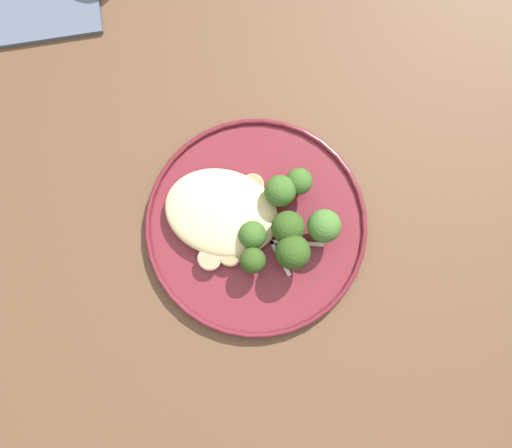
% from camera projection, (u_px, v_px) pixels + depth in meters
% --- Properties ---
extents(ground, '(6.00, 6.00, 0.00)m').
position_uv_depth(ground, '(254.00, 267.00, 1.49)').
color(ground, '#47423D').
extents(wooden_dining_table, '(1.40, 1.00, 0.74)m').
position_uv_depth(wooden_dining_table, '(253.00, 224.00, 0.84)').
color(wooden_dining_table, brown).
rests_on(wooden_dining_table, ground).
extents(dinner_plate, '(0.29, 0.29, 0.02)m').
position_uv_depth(dinner_plate, '(256.00, 226.00, 0.75)').
color(dinner_plate, maroon).
rests_on(dinner_plate, wooden_dining_table).
extents(noodle_bed, '(0.15, 0.11, 0.03)m').
position_uv_depth(noodle_bed, '(221.00, 212.00, 0.73)').
color(noodle_bed, beige).
rests_on(noodle_bed, dinner_plate).
extents(seared_scallop_large_seared, '(0.03, 0.03, 0.02)m').
position_uv_depth(seared_scallop_large_seared, '(253.00, 185.00, 0.74)').
color(seared_scallop_large_seared, '#E5C689').
rests_on(seared_scallop_large_seared, dinner_plate).
extents(seared_scallop_on_noodles, '(0.03, 0.03, 0.01)m').
position_uv_depth(seared_scallop_on_noodles, '(245.00, 203.00, 0.74)').
color(seared_scallop_on_noodles, beige).
rests_on(seared_scallop_on_noodles, dinner_plate).
extents(seared_scallop_rear_pale, '(0.03, 0.03, 0.02)m').
position_uv_depth(seared_scallop_rear_pale, '(221.00, 210.00, 0.74)').
color(seared_scallop_rear_pale, '#E5C689').
rests_on(seared_scallop_rear_pale, dinner_plate).
extents(seared_scallop_front_small, '(0.03, 0.03, 0.02)m').
position_uv_depth(seared_scallop_front_small, '(210.00, 259.00, 0.73)').
color(seared_scallop_front_small, beige).
rests_on(seared_scallop_front_small, dinner_plate).
extents(seared_scallop_left_edge, '(0.03, 0.03, 0.02)m').
position_uv_depth(seared_scallop_left_edge, '(230.00, 254.00, 0.73)').
color(seared_scallop_left_edge, '#E5C689').
rests_on(seared_scallop_left_edge, dinner_plate).
extents(seared_scallop_right_edge, '(0.03, 0.03, 0.02)m').
position_uv_depth(seared_scallop_right_edge, '(252.00, 236.00, 0.73)').
color(seared_scallop_right_edge, '#DBB77A').
rests_on(seared_scallop_right_edge, dinner_plate).
extents(seared_scallop_tiny_bay, '(0.03, 0.03, 0.01)m').
position_uv_depth(seared_scallop_tiny_bay, '(199.00, 213.00, 0.74)').
color(seared_scallop_tiny_bay, '#E5C689').
rests_on(seared_scallop_tiny_bay, dinner_plate).
extents(broccoli_floret_right_tilted, '(0.04, 0.04, 0.06)m').
position_uv_depth(broccoli_floret_right_tilted, '(288.00, 228.00, 0.71)').
color(broccoli_floret_right_tilted, '#7A994C').
rests_on(broccoli_floret_right_tilted, dinner_plate).
extents(broccoli_floret_rear_charred, '(0.04, 0.04, 0.05)m').
position_uv_depth(broccoli_floret_rear_charred, '(252.00, 235.00, 0.72)').
color(broccoli_floret_rear_charred, '#7A994C').
rests_on(broccoli_floret_rear_charred, dinner_plate).
extents(broccoli_floret_front_edge, '(0.04, 0.04, 0.06)m').
position_uv_depth(broccoli_floret_front_edge, '(325.00, 223.00, 0.71)').
color(broccoli_floret_front_edge, '#7A994C').
rests_on(broccoli_floret_front_edge, dinner_plate).
extents(broccoli_floret_center_pile, '(0.04, 0.04, 0.06)m').
position_uv_depth(broccoli_floret_center_pile, '(293.00, 252.00, 0.70)').
color(broccoli_floret_center_pile, '#7A994C').
rests_on(broccoli_floret_center_pile, dinner_plate).
extents(broccoli_floret_beside_noodles, '(0.03, 0.03, 0.05)m').
position_uv_depth(broccoli_floret_beside_noodles, '(253.00, 261.00, 0.71)').
color(broccoli_floret_beside_noodles, '#89A356').
rests_on(broccoli_floret_beside_noodles, dinner_plate).
extents(broccoli_floret_small_sprig, '(0.03, 0.03, 0.05)m').
position_uv_depth(broccoli_floret_small_sprig, '(299.00, 182.00, 0.72)').
color(broccoli_floret_small_sprig, '#7A994C').
rests_on(broccoli_floret_small_sprig, dinner_plate).
extents(broccoli_floret_split_head, '(0.04, 0.04, 0.06)m').
position_uv_depth(broccoli_floret_split_head, '(280.00, 191.00, 0.71)').
color(broccoli_floret_split_head, '#7A994C').
rests_on(broccoli_floret_split_head, dinner_plate).
extents(onion_sliver_short_strip, '(0.04, 0.03, 0.00)m').
position_uv_depth(onion_sliver_short_strip, '(286.00, 239.00, 0.74)').
color(onion_sliver_short_strip, silver).
rests_on(onion_sliver_short_strip, dinner_plate).
extents(onion_sliver_long_sliver, '(0.04, 0.05, 0.00)m').
position_uv_depth(onion_sliver_long_sliver, '(279.00, 256.00, 0.73)').
color(onion_sliver_long_sliver, silver).
rests_on(onion_sliver_long_sliver, dinner_plate).
extents(onion_sliver_curled_piece, '(0.05, 0.02, 0.00)m').
position_uv_depth(onion_sliver_curled_piece, '(304.00, 244.00, 0.74)').
color(onion_sliver_curled_piece, silver).
rests_on(onion_sliver_curled_piece, dinner_plate).
extents(folded_napkin, '(0.17, 0.14, 0.01)m').
position_uv_depth(folded_napkin, '(46.00, 11.00, 0.80)').
color(folded_napkin, '#4C566B').
rests_on(folded_napkin, wooden_dining_table).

